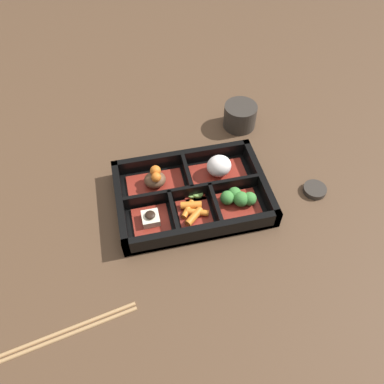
{
  "coord_description": "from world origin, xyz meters",
  "views": [
    {
      "loc": [
        -0.11,
        -0.48,
        0.64
      ],
      "look_at": [
        0.0,
        0.0,
        0.03
      ],
      "focal_mm": 35.0,
      "sensor_mm": 36.0,
      "label": 1
    }
  ],
  "objects_px": {
    "chopsticks": "(69,331)",
    "sauce_dish": "(315,190)",
    "bowl_rice": "(219,168)",
    "tea_cup": "(240,115)"
  },
  "relations": [
    {
      "from": "bowl_rice",
      "to": "chopsticks",
      "type": "height_order",
      "value": "bowl_rice"
    },
    {
      "from": "bowl_rice",
      "to": "chopsticks",
      "type": "xyz_separation_m",
      "value": [
        -0.34,
        -0.28,
        -0.03
      ]
    },
    {
      "from": "chopsticks",
      "to": "sauce_dish",
      "type": "height_order",
      "value": "sauce_dish"
    },
    {
      "from": "bowl_rice",
      "to": "sauce_dish",
      "type": "relative_size",
      "value": 2.44
    },
    {
      "from": "bowl_rice",
      "to": "tea_cup",
      "type": "relative_size",
      "value": 1.51
    },
    {
      "from": "bowl_rice",
      "to": "sauce_dish",
      "type": "height_order",
      "value": "bowl_rice"
    },
    {
      "from": "chopsticks",
      "to": "tea_cup",
      "type": "bearing_deg",
      "value": 45.06
    },
    {
      "from": "bowl_rice",
      "to": "sauce_dish",
      "type": "distance_m",
      "value": 0.21
    },
    {
      "from": "tea_cup",
      "to": "sauce_dish",
      "type": "xyz_separation_m",
      "value": [
        0.1,
        -0.24,
        -0.03
      ]
    },
    {
      "from": "tea_cup",
      "to": "chopsticks",
      "type": "distance_m",
      "value": 0.61
    }
  ]
}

